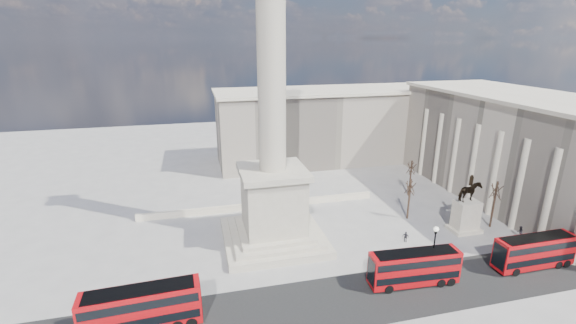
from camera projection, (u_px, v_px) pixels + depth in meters
The scene contains 17 objects.
ground at pixel (281, 258), 50.58m from camera, with size 180.00×180.00×0.00m, color #9C9994.
asphalt_road at pixel (346, 300), 42.47m from camera, with size 120.00×9.00×0.01m, color #242424.
nelsons_column at pixel (273, 154), 51.24m from camera, with size 14.00×14.00×49.85m.
balustrade_wall at pixel (260, 206), 65.20m from camera, with size 40.00×0.60×1.10m, color beige.
building_east at pixel (519, 148), 67.17m from camera, with size 19.00×46.00×18.60m.
building_northeast at pixel (327, 125), 89.54m from camera, with size 51.00×17.00×16.60m.
red_bus_a at pixel (143, 308), 37.64m from camera, with size 11.41×3.13×4.58m.
red_bus_b at pixel (415, 267), 44.61m from camera, with size 10.67×3.08×4.28m.
red_bus_c at pixel (535, 251), 47.99m from camera, with size 10.50×2.53×4.25m.
victorian_lamp at pixel (434, 249), 44.97m from camera, with size 0.60×0.60×6.98m.
equestrian_statue at pixel (466, 212), 56.93m from camera, with size 4.33×3.24×8.92m.
bare_tree_near at pixel (496, 190), 57.18m from camera, with size 1.78×1.78×7.79m.
bare_tree_mid at pixel (410, 186), 60.13m from camera, with size 1.85×1.85×7.03m.
bare_tree_far at pixel (412, 167), 69.08m from camera, with size 1.73×1.73×7.06m.
pedestrian_walking at pixel (412, 254), 49.89m from camera, with size 0.67×0.44×1.84m, color #26242A.
pedestrian_standing at pixel (520, 232), 55.43m from camera, with size 0.91×0.71×1.87m, color #26242A.
pedestrian_crossing at pixel (406, 237), 54.42m from camera, with size 0.94×0.39×1.60m, color #26242A.
Camera 1 is at (-9.69, -43.19, 27.58)m, focal length 24.00 mm.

